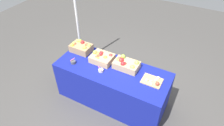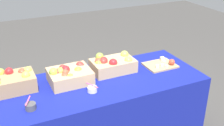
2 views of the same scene
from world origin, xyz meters
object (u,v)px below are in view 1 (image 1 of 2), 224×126
at_px(apple_crate_left, 81,47).
at_px(apple_crate_middle, 102,58).
at_px(cutting_board_front, 153,81).
at_px(sample_bowl_mid, 101,70).
at_px(apple_crate_right, 126,64).
at_px(sample_bowl_near, 73,62).
at_px(tent_pole, 77,21).

height_order(apple_crate_left, apple_crate_middle, apple_crate_left).
height_order(cutting_board_front, sample_bowl_mid, sample_bowl_mid).
bearing_deg(apple_crate_middle, apple_crate_right, 4.32).
xyz_separation_m(apple_crate_left, sample_bowl_mid, (0.60, -0.32, -0.06)).
distance_m(apple_crate_left, sample_bowl_near, 0.38).
relative_size(apple_crate_left, apple_crate_middle, 1.01).
distance_m(apple_crate_right, tent_pole, 1.40).
bearing_deg(apple_crate_right, apple_crate_left, 177.29).
height_order(cutting_board_front, sample_bowl_near, sample_bowl_near).
bearing_deg(tent_pole, cutting_board_front, -18.23).
relative_size(apple_crate_middle, sample_bowl_near, 3.83).
bearing_deg(apple_crate_middle, apple_crate_left, 171.01).
xyz_separation_m(apple_crate_right, cutting_board_front, (0.50, -0.10, -0.06)).
bearing_deg(sample_bowl_near, apple_crate_middle, 35.92).
relative_size(apple_crate_middle, cutting_board_front, 1.21).
distance_m(cutting_board_front, sample_bowl_near, 1.35).
relative_size(cutting_board_front, tent_pole, 0.15).
bearing_deg(sample_bowl_near, cutting_board_front, 9.19).
relative_size(sample_bowl_mid, tent_pole, 0.05).
bearing_deg(apple_crate_left, apple_crate_right, -2.71).
xyz_separation_m(cutting_board_front, sample_bowl_near, (-1.33, -0.22, 0.01)).
distance_m(apple_crate_middle, cutting_board_front, 0.94).
relative_size(apple_crate_left, tent_pole, 0.18).
bearing_deg(apple_crate_left, tent_pole, 130.45).
bearing_deg(apple_crate_right, tent_pole, 159.33).
relative_size(cutting_board_front, sample_bowl_near, 3.17).
height_order(apple_crate_right, sample_bowl_near, apple_crate_right).
relative_size(apple_crate_right, sample_bowl_mid, 4.14).
distance_m(sample_bowl_near, sample_bowl_mid, 0.52).
height_order(apple_crate_left, sample_bowl_near, apple_crate_left).
height_order(apple_crate_right, cutting_board_front, apple_crate_right).
distance_m(apple_crate_middle, apple_crate_right, 0.44).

